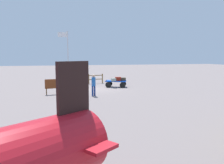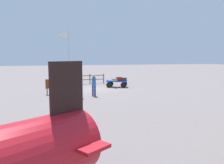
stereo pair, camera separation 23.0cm
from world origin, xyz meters
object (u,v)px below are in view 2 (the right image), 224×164
(suitcase_olive, at_px, (119,79))
(signboard, at_px, (53,85))
(worker_trailing, at_px, (94,83))
(suitcase_dark, at_px, (122,79))
(suitcase_tan, at_px, (124,79))
(worker_lead, at_px, (80,85))
(suitcase_grey, at_px, (114,80))
(flagpole, at_px, (68,56))
(luggage_cart, at_px, (117,82))

(suitcase_olive, relative_size, signboard, 0.52)
(worker_trailing, bearing_deg, suitcase_dark, -129.63)
(suitcase_tan, bearing_deg, worker_lead, 44.05)
(suitcase_tan, xyz_separation_m, signboard, (7.27, 2.76, -0.01))
(suitcase_tan, xyz_separation_m, worker_trailing, (4.00, 4.51, 0.18))
(suitcase_olive, relative_size, worker_trailing, 0.38)
(suitcase_dark, relative_size, suitcase_grey, 1.14)
(worker_lead, bearing_deg, suitcase_dark, -134.34)
(suitcase_tan, xyz_separation_m, flagpole, (5.76, 0.18, 2.39))
(signboard, bearing_deg, flagpole, -120.26)
(flagpole, xyz_separation_m, signboard, (1.50, 2.58, -2.41))
(luggage_cart, xyz_separation_m, suitcase_dark, (-0.55, 0.18, 0.35))
(suitcase_tan, bearing_deg, suitcase_olive, -4.46)
(suitcase_grey, distance_m, worker_trailing, 5.24)
(luggage_cart, relative_size, flagpole, 0.42)
(worker_lead, distance_m, signboard, 3.07)
(luggage_cart, xyz_separation_m, worker_trailing, (3.25, 4.78, 0.54))
(suitcase_grey, xyz_separation_m, worker_trailing, (2.90, 4.37, 0.20))
(suitcase_tan, height_order, worker_lead, worker_lead)
(luggage_cart, xyz_separation_m, suitcase_grey, (0.36, 0.41, 0.34))
(suitcase_grey, bearing_deg, luggage_cart, -130.75)
(suitcase_grey, bearing_deg, suitcase_olive, -161.01)
(luggage_cart, height_order, suitcase_olive, suitcase_olive)
(flagpole, distance_m, signboard, 3.83)
(suitcase_grey, relative_size, flagpole, 0.09)
(suitcase_olive, distance_m, worker_trailing, 5.71)
(suitcase_olive, bearing_deg, suitcase_dark, -173.31)
(suitcase_tan, bearing_deg, suitcase_dark, -23.71)
(suitcase_tan, height_order, signboard, signboard)
(suitcase_dark, xyz_separation_m, signboard, (7.07, 2.85, -0.01))
(suitcase_tan, xyz_separation_m, worker_lead, (5.19, 5.02, 0.15))
(suitcase_dark, distance_m, flagpole, 6.07)
(worker_lead, relative_size, worker_trailing, 0.97)
(suitcase_grey, bearing_deg, flagpole, 0.53)
(suitcase_tan, distance_m, worker_lead, 7.22)
(suitcase_olive, xyz_separation_m, worker_trailing, (3.44, 4.55, 0.15))
(signboard, bearing_deg, luggage_cart, -155.04)
(worker_lead, bearing_deg, suitcase_grey, -129.94)
(suitcase_tan, relative_size, suitcase_dark, 0.92)
(suitcase_olive, distance_m, suitcase_grey, 0.57)
(luggage_cart, distance_m, worker_lead, 6.92)
(luggage_cart, height_order, suitcase_grey, suitcase_grey)
(suitcase_dark, height_order, suitcase_grey, suitcase_dark)
(suitcase_tan, relative_size, flagpole, 0.10)
(suitcase_grey, bearing_deg, worker_lead, 50.06)
(worker_trailing, xyz_separation_m, flagpole, (1.76, -4.32, 2.21))
(signboard, bearing_deg, suitcase_grey, -156.96)
(suitcase_dark, height_order, signboard, signboard)
(luggage_cart, relative_size, worker_trailing, 1.33)
(flagpole, bearing_deg, suitcase_grey, -179.47)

